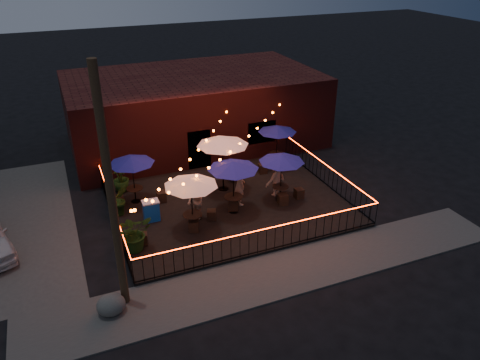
# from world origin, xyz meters

# --- Properties ---
(ground) EXTENTS (110.00, 110.00, 0.00)m
(ground) POSITION_xyz_m (0.00, 0.00, 0.00)
(ground) COLOR black
(ground) RESTS_ON ground
(patio) EXTENTS (10.00, 8.00, 0.15)m
(patio) POSITION_xyz_m (0.00, 2.00, 0.07)
(patio) COLOR black
(patio) RESTS_ON ground
(sidewalk) EXTENTS (18.00, 2.50, 0.05)m
(sidewalk) POSITION_xyz_m (0.00, -3.25, 0.03)
(sidewalk) COLOR #403D3B
(sidewalk) RESTS_ON ground
(brick_building) EXTENTS (14.00, 8.00, 4.00)m
(brick_building) POSITION_xyz_m (1.00, 9.99, 2.00)
(brick_building) COLOR #38100F
(brick_building) RESTS_ON ground
(utility_pole) EXTENTS (0.26, 0.26, 8.00)m
(utility_pole) POSITION_xyz_m (-5.40, -2.60, 4.00)
(utility_pole) COLOR #382317
(utility_pole) RESTS_ON ground
(fence_front) EXTENTS (10.00, 0.04, 1.04)m
(fence_front) POSITION_xyz_m (0.00, -2.00, 0.66)
(fence_front) COLOR black
(fence_front) RESTS_ON patio
(fence_left) EXTENTS (0.04, 8.00, 1.04)m
(fence_left) POSITION_xyz_m (-5.00, 2.00, 0.66)
(fence_left) COLOR black
(fence_left) RESTS_ON patio
(fence_right) EXTENTS (0.04, 8.00, 1.04)m
(fence_right) POSITION_xyz_m (5.00, 2.00, 0.66)
(fence_right) COLOR black
(fence_right) RESTS_ON patio
(festoon_lights) EXTENTS (10.02, 8.72, 1.32)m
(festoon_lights) POSITION_xyz_m (-1.01, 1.70, 2.52)
(festoon_lights) COLOR #FF5A0B
(festoon_lights) RESTS_ON ground
(cafe_table_0) EXTENTS (2.55, 2.55, 2.37)m
(cafe_table_0) POSITION_xyz_m (-2.10, 0.51, 2.32)
(cafe_table_0) COLOR black
(cafe_table_0) RESTS_ON patio
(cafe_table_1) EXTENTS (2.16, 2.16, 2.23)m
(cafe_table_1) POSITION_xyz_m (-3.80, 3.73, 2.18)
(cafe_table_1) COLOR black
(cafe_table_1) RESTS_ON patio
(cafe_table_2) EXTENTS (2.66, 2.66, 2.39)m
(cafe_table_2) POSITION_xyz_m (-0.04, 1.24, 2.33)
(cafe_table_2) COLOR black
(cafe_table_2) RESTS_ON patio
(cafe_table_3) EXTENTS (2.83, 2.83, 2.64)m
(cafe_table_3) POSITION_xyz_m (0.29, 3.35, 2.56)
(cafe_table_3) COLOR black
(cafe_table_3) RESTS_ON patio
(cafe_table_4) EXTENTS (2.38, 2.38, 2.23)m
(cafe_table_4) POSITION_xyz_m (2.30, 1.39, 2.18)
(cafe_table_4) COLOR black
(cafe_table_4) RESTS_ON patio
(cafe_table_5) EXTENTS (2.61, 2.61, 2.18)m
(cafe_table_5) POSITION_xyz_m (3.80, 4.80, 2.14)
(cafe_table_5) COLOR black
(cafe_table_5) RESTS_ON patio
(bistro_chair_0) EXTENTS (0.48, 0.48, 0.47)m
(bistro_chair_0) POSITION_xyz_m (-4.22, 0.29, 0.39)
(bistro_chair_0) COLOR black
(bistro_chair_0) RESTS_ON patio
(bistro_chair_1) EXTENTS (0.52, 0.52, 0.47)m
(bistro_chair_1) POSITION_xyz_m (-2.10, 0.41, 0.39)
(bistro_chair_1) COLOR black
(bistro_chair_1) RESTS_ON patio
(bistro_chair_2) EXTENTS (0.45, 0.45, 0.50)m
(bistro_chair_2) POSITION_xyz_m (-4.54, 3.62, 0.40)
(bistro_chair_2) COLOR black
(bistro_chair_2) RESTS_ON patio
(bistro_chair_3) EXTENTS (0.46, 0.46, 0.49)m
(bistro_chair_3) POSITION_xyz_m (-2.72, 3.30, 0.40)
(bistro_chair_3) COLOR black
(bistro_chair_3) RESTS_ON patio
(bistro_chair_4) EXTENTS (0.48, 0.48, 0.44)m
(bistro_chair_4) POSITION_xyz_m (-1.14, 0.98, 0.37)
(bistro_chair_4) COLOR black
(bistro_chair_4) RESTS_ON patio
(bistro_chair_5) EXTENTS (0.56, 0.56, 0.51)m
(bistro_chair_5) POSITION_xyz_m (-0.00, 1.38, 0.41)
(bistro_chair_5) COLOR black
(bistro_chair_5) RESTS_ON patio
(bistro_chair_6) EXTENTS (0.42, 0.42, 0.45)m
(bistro_chair_6) POSITION_xyz_m (-0.86, 4.31, 0.37)
(bistro_chair_6) COLOR black
(bistro_chair_6) RESTS_ON patio
(bistro_chair_7) EXTENTS (0.51, 0.51, 0.45)m
(bistro_chair_7) POSITION_xyz_m (1.08, 3.94, 0.38)
(bistro_chair_7) COLOR black
(bistro_chair_7) RESTS_ON patio
(bistro_chair_8) EXTENTS (0.49, 0.49, 0.50)m
(bistro_chair_8) POSITION_xyz_m (2.23, 0.98, 0.40)
(bistro_chair_8) COLOR black
(bistro_chair_8) RESTS_ON patio
(bistro_chair_9) EXTENTS (0.39, 0.39, 0.45)m
(bistro_chair_9) POSITION_xyz_m (3.19, 1.23, 0.37)
(bistro_chair_9) COLOR black
(bistro_chair_9) RESTS_ON patio
(bistro_chair_10) EXTENTS (0.44, 0.44, 0.48)m
(bistro_chair_10) POSITION_xyz_m (2.76, 4.24, 0.39)
(bistro_chair_10) COLOR black
(bistro_chair_10) RESTS_ON patio
(bistro_chair_11) EXTENTS (0.44, 0.44, 0.40)m
(bistro_chair_11) POSITION_xyz_m (4.07, 4.38, 0.35)
(bistro_chair_11) COLOR black
(bistro_chair_11) RESTS_ON patio
(patron_a) EXTENTS (0.50, 0.72, 1.92)m
(patron_a) POSITION_xyz_m (0.47, 1.77, 1.11)
(patron_a) COLOR #D8A792
(patron_a) RESTS_ON patio
(patron_b) EXTENTS (0.76, 0.89, 1.61)m
(patron_b) POSITION_xyz_m (-1.72, 1.30, 0.96)
(patron_b) COLOR beige
(patron_b) RESTS_ON patio
(patron_c) EXTENTS (1.24, 0.93, 1.71)m
(patron_c) POSITION_xyz_m (2.30, 1.89, 1.01)
(patron_c) COLOR tan
(patron_c) RESTS_ON patio
(potted_shrub_a) EXTENTS (1.57, 1.44, 1.47)m
(potted_shrub_a) POSITION_xyz_m (-4.52, 0.06, 0.89)
(potted_shrub_a) COLOR #0E360D
(potted_shrub_a) RESTS_ON patio
(potted_shrub_b) EXTENTS (0.89, 0.78, 1.41)m
(potted_shrub_b) POSITION_xyz_m (-4.60, 2.91, 0.85)
(potted_shrub_b) COLOR #17340E
(potted_shrub_b) RESTS_ON patio
(potted_shrub_c) EXTENTS (0.94, 0.94, 1.36)m
(potted_shrub_c) POSITION_xyz_m (-4.19, 5.03, 0.83)
(potted_shrub_c) COLOR #173511
(potted_shrub_c) RESTS_ON patio
(cooler) EXTENTS (0.70, 0.51, 0.91)m
(cooler) POSITION_xyz_m (-3.48, 1.89, 0.61)
(cooler) COLOR blue
(cooler) RESTS_ON patio
(boulder) EXTENTS (0.98, 0.86, 0.71)m
(boulder) POSITION_xyz_m (-5.91, -2.98, 0.35)
(boulder) COLOR #4D4C47
(boulder) RESTS_ON ground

